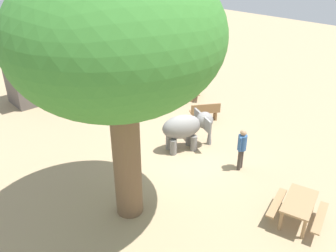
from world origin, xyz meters
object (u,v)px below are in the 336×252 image
person_handler (242,146)px  wooden_bench (205,111)px  elephant (187,127)px  picnic_table_near (187,87)px  market_stall_red (114,62)px  market_stall_green (75,71)px  market_stall_teal (30,81)px  shade_tree_main (119,41)px  picnic_table_far (299,206)px

person_handler → wooden_bench: (2.01, 3.62, -0.48)m
elephant → picnic_table_near: (3.88, 3.91, -0.38)m
person_handler → market_stall_red: (2.09, 11.30, 0.19)m
wooden_bench → market_stall_green: 8.11m
market_stall_teal → shade_tree_main: bearing=-97.0°
elephant → picnic_table_far: (-0.55, -5.21, -0.38)m
picnic_table_far → market_stall_red: size_ratio=0.74×
shade_tree_main → wooden_bench: 8.47m
market_stall_teal → market_stall_red: size_ratio=1.00×
wooden_bench → person_handler: bearing=-87.6°
market_stall_teal → market_stall_green: bearing=0.0°
elephant → wooden_bench: (2.45, 1.26, -0.49)m
picnic_table_far → elephant: bearing=-112.6°
shade_tree_main → market_stall_red: size_ratio=2.90×
person_handler → shade_tree_main: shade_tree_main is taller
person_handler → picnic_table_near: person_handler is taller
picnic_table_far → market_stall_green: (0.48, 14.16, 0.55)m
picnic_table_near → picnic_table_far: (-4.43, -9.12, 0.00)m
elephant → person_handler: person_handler is taller
shade_tree_main → picnic_table_near: size_ratio=3.48×
market_stall_red → shade_tree_main: bearing=-121.8°
picnic_table_near → market_stall_green: bearing=88.6°
picnic_table_far → market_stall_green: 14.18m
wooden_bench → market_stall_red: (0.08, 7.68, 0.67)m
person_handler → picnic_table_near: bearing=-43.8°
shade_tree_main → market_stall_red: (6.48, 10.45, -4.13)m
wooden_bench → picnic_table_far: (-3.00, -6.47, 0.12)m
market_stall_green → wooden_bench: bearing=-71.8°
person_handler → shade_tree_main: (-4.39, 0.85, 4.32)m
wooden_bench → market_stall_red: market_stall_red is taller
elephant → market_stall_teal: 9.34m
person_handler → wooden_bench: size_ratio=1.15×
person_handler → wooden_bench: person_handler is taller
market_stall_red → elephant: bearing=-105.8°
elephant → person_handler: (0.44, -2.36, -0.02)m
shade_tree_main → wooden_bench: bearing=23.4°
person_handler → market_stall_teal: market_stall_teal is taller
elephant → market_stall_red: size_ratio=0.86×
market_stall_green → elephant: bearing=-89.5°
elephant → wooden_bench: 2.80m
person_handler → market_stall_teal: (-3.11, 11.30, 0.19)m
elephant → picnic_table_far: elephant is taller
market_stall_red → market_stall_green: bearing=180.0°
elephant → wooden_bench: bearing=48.7°
market_stall_green → market_stall_red: same height
person_handler → shade_tree_main: size_ratio=0.22×
person_handler → market_stall_teal: 11.72m
wooden_bench → picnic_table_far: bearing=-83.4°
market_stall_teal → market_stall_red: 5.20m
elephant → market_stall_red: 9.30m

